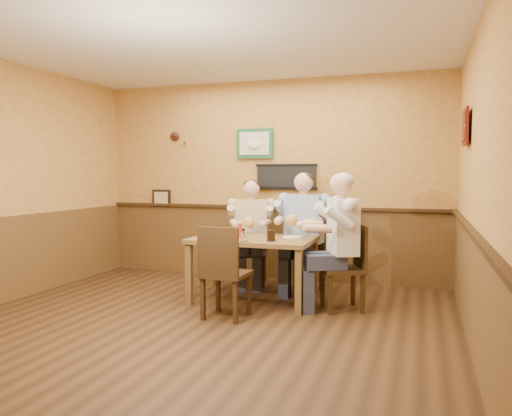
{
  "coord_description": "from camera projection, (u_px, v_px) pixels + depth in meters",
  "views": [
    {
      "loc": [
        2.08,
        -4.28,
        1.5
      ],
      "look_at": [
        0.26,
        1.14,
        1.1
      ],
      "focal_mm": 35.0,
      "sensor_mm": 36.0,
      "label": 1
    }
  ],
  "objects": [
    {
      "name": "diner_tan_shirt",
      "position": [
        251.0,
        238.0,
        6.65
      ],
      "size": [
        0.72,
        0.72,
        1.26
      ],
      "primitive_type": null,
      "rotation": [
        0.0,
        0.0,
        0.26
      ],
      "color": "beige",
      "rests_on": "ground"
    },
    {
      "name": "water_glass_mid",
      "position": [
        244.0,
        236.0,
        5.46
      ],
      "size": [
        0.09,
        0.09,
        0.11
      ],
      "primitive_type": "cylinder",
      "rotation": [
        0.0,
        0.0,
        0.23
      ],
      "color": "silver",
      "rests_on": "dining_table"
    },
    {
      "name": "diner_white_elder",
      "position": [
        343.0,
        249.0,
        5.43
      ],
      "size": [
        0.82,
        0.82,
        1.35
      ],
      "primitive_type": null,
      "rotation": [
        0.0,
        0.0,
        -1.15
      ],
      "color": "silver",
      "rests_on": "ground"
    },
    {
      "name": "salt_shaker",
      "position": [
        238.0,
        234.0,
        5.82
      ],
      "size": [
        0.04,
        0.04,
        0.09
      ],
      "primitive_type": "cylinder",
      "rotation": [
        0.0,
        0.0,
        0.11
      ],
      "color": "white",
      "rests_on": "dining_table"
    },
    {
      "name": "chair_near_side",
      "position": [
        226.0,
        271.0,
        5.16
      ],
      "size": [
        0.47,
        0.47,
        0.96
      ],
      "primitive_type": null,
      "rotation": [
        0.0,
        0.0,
        3.1
      ],
      "color": "#382612",
      "rests_on": "ground"
    },
    {
      "name": "diner_blue_polo",
      "position": [
        304.0,
        238.0,
        6.29
      ],
      "size": [
        0.68,
        0.68,
        1.36
      ],
      "primitive_type": null,
      "rotation": [
        0.0,
        0.0,
        -0.09
      ],
      "color": "#8BA7D1",
      "rests_on": "ground"
    },
    {
      "name": "plate_far_right",
      "position": [
        292.0,
        237.0,
        5.8
      ],
      "size": [
        0.29,
        0.29,
        0.02
      ],
      "primitive_type": "cylinder",
      "rotation": [
        0.0,
        0.0,
        0.36
      ],
      "color": "white",
      "rests_on": "dining_table"
    },
    {
      "name": "chair_back_right",
      "position": [
        304.0,
        254.0,
        6.3
      ],
      "size": [
        0.48,
        0.48,
        0.95
      ],
      "primitive_type": null,
      "rotation": [
        0.0,
        0.0,
        -0.09
      ],
      "color": "#382612",
      "rests_on": "ground"
    },
    {
      "name": "hot_sauce_bottle",
      "position": [
        240.0,
        230.0,
        5.77
      ],
      "size": [
        0.06,
        0.06,
        0.19
      ],
      "primitive_type": "cylinder",
      "rotation": [
        0.0,
        0.0,
        0.31
      ],
      "color": "red",
      "rests_on": "dining_table"
    },
    {
      "name": "room",
      "position": [
        211.0,
        154.0,
        4.81
      ],
      "size": [
        5.02,
        5.03,
        2.81
      ],
      "color": "#311E0E",
      "rests_on": "ground"
    },
    {
      "name": "chair_right_end",
      "position": [
        342.0,
        267.0,
        5.45
      ],
      "size": [
        0.58,
        0.58,
        0.94
      ],
      "primitive_type": null,
      "rotation": [
        0.0,
        0.0,
        -1.15
      ],
      "color": "#382612",
      "rests_on": "ground"
    },
    {
      "name": "chair_back_left",
      "position": [
        251.0,
        252.0,
        6.66
      ],
      "size": [
        0.5,
        0.5,
        0.89
      ],
      "primitive_type": null,
      "rotation": [
        0.0,
        0.0,
        0.26
      ],
      "color": "#382612",
      "rests_on": "ground"
    },
    {
      "name": "dining_table",
      "position": [
        253.0,
        245.0,
        5.82
      ],
      "size": [
        1.4,
        0.9,
        0.75
      ],
      "color": "brown",
      "rests_on": "ground"
    },
    {
      "name": "plate_far_left",
      "position": [
        233.0,
        234.0,
        6.06
      ],
      "size": [
        0.27,
        0.27,
        0.01
      ],
      "primitive_type": "cylinder",
      "rotation": [
        0.0,
        0.0,
        0.25
      ],
      "color": "white",
      "rests_on": "dining_table"
    },
    {
      "name": "water_glass_left",
      "position": [
        213.0,
        233.0,
        5.76
      ],
      "size": [
        0.08,
        0.08,
        0.11
      ],
      "primitive_type": "cylinder",
      "rotation": [
        0.0,
        0.0,
        0.12
      ],
      "color": "white",
      "rests_on": "dining_table"
    },
    {
      "name": "cola_tumbler",
      "position": [
        271.0,
        236.0,
        5.49
      ],
      "size": [
        0.11,
        0.11,
        0.12
      ],
      "primitive_type": "cylinder",
      "rotation": [
        0.0,
        0.0,
        0.18
      ],
      "color": "black",
      "rests_on": "dining_table"
    },
    {
      "name": "pepper_shaker",
      "position": [
        243.0,
        233.0,
        5.88
      ],
      "size": [
        0.05,
        0.05,
        0.1
      ],
      "primitive_type": "cylinder",
      "rotation": [
        0.0,
        0.0,
        -0.29
      ],
      "color": "black",
      "rests_on": "dining_table"
    }
  ]
}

